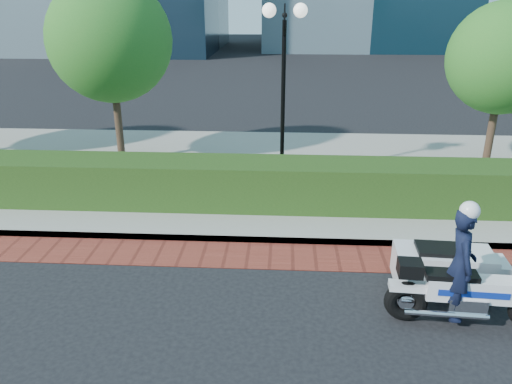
# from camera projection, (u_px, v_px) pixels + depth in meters

# --- Properties ---
(ground) EXTENTS (120.00, 120.00, 0.00)m
(ground) POSITION_uv_depth(u_px,v_px,m) (215.00, 300.00, 7.89)
(ground) COLOR black
(ground) RESTS_ON ground
(brick_strip) EXTENTS (60.00, 1.00, 0.01)m
(brick_strip) POSITION_uv_depth(u_px,v_px,m) (225.00, 255.00, 9.28)
(brick_strip) COLOR maroon
(brick_strip) RESTS_ON ground
(sidewalk) EXTENTS (60.00, 8.00, 0.15)m
(sidewalk) POSITION_uv_depth(u_px,v_px,m) (245.00, 172.00, 13.44)
(sidewalk) COLOR gray
(sidewalk) RESTS_ON ground
(hedge_main) EXTENTS (18.00, 1.20, 1.00)m
(hedge_main) POSITION_uv_depth(u_px,v_px,m) (236.00, 183.00, 11.00)
(hedge_main) COLOR black
(hedge_main) RESTS_ON sidewalk
(lamppost) EXTENTS (1.02, 0.70, 4.21)m
(lamppost) POSITION_uv_depth(u_px,v_px,m) (284.00, 67.00, 11.59)
(lamppost) COLOR black
(lamppost) RESTS_ON sidewalk
(tree_b) EXTENTS (3.20, 3.20, 4.89)m
(tree_b) POSITION_uv_depth(u_px,v_px,m) (110.00, 40.00, 12.87)
(tree_b) COLOR #332319
(tree_b) RESTS_ON sidewalk
(tree_c) EXTENTS (2.80, 2.80, 4.30)m
(tree_c) POSITION_uv_depth(u_px,v_px,m) (504.00, 58.00, 12.47)
(tree_c) COLOR #332319
(tree_c) RESTS_ON sidewalk
(police_motorcycle) EXTENTS (2.40, 1.73, 1.94)m
(police_motorcycle) POSITION_uv_depth(u_px,v_px,m) (458.00, 272.00, 7.42)
(police_motorcycle) COLOR black
(police_motorcycle) RESTS_ON ground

